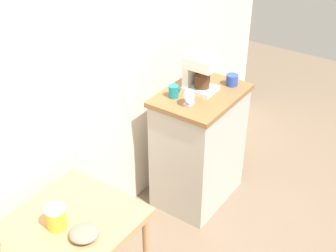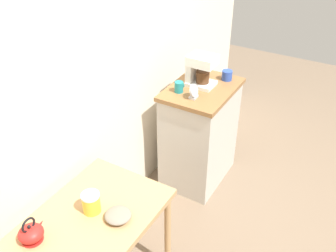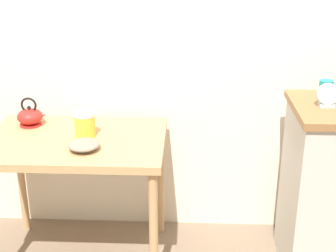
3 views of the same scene
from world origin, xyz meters
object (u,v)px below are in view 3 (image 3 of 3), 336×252
canister_enamel (85,125)px  table_clock (328,96)px  bowl_stoneware (84,145)px  teakettle (30,116)px  mug_dark_teal (326,89)px

canister_enamel → table_clock: bearing=-2.5°
bowl_stoneware → teakettle: size_ratio=0.92×
teakettle → mug_dark_teal: size_ratio=1.90×
mug_dark_teal → table_clock: bearing=-102.3°
mug_dark_teal → table_clock: 0.15m
canister_enamel → table_clock: size_ratio=1.11×
bowl_stoneware → table_clock: bearing=5.8°
mug_dark_teal → table_clock: table_clock is taller
teakettle → mug_dark_teal: bearing=-1.6°
teakettle → canister_enamel: size_ratio=1.30×
teakettle → canister_enamel: bearing=-23.3°
bowl_stoneware → mug_dark_teal: size_ratio=1.75×
bowl_stoneware → teakettle: bearing=138.8°
teakettle → canister_enamel: teakettle is taller
mug_dark_teal → teakettle: bearing=178.4°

